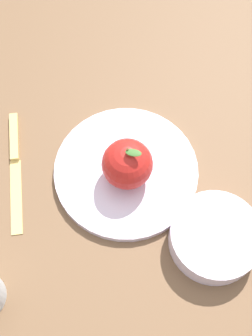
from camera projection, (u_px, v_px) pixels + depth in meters
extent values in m
plane|color=brown|center=(99.00, 174.00, 0.76)|extent=(2.40, 2.40, 0.00)
cylinder|color=silver|center=(126.00, 171.00, 0.75)|extent=(0.24, 0.24, 0.01)
torus|color=silver|center=(126.00, 170.00, 0.75)|extent=(0.24, 0.24, 0.01)
sphere|color=#B21E19|center=(127.00, 164.00, 0.71)|extent=(0.08, 0.08, 0.08)
cylinder|color=#4C3319|center=(127.00, 151.00, 0.67)|extent=(0.00, 0.00, 0.01)
ellipsoid|color=#386628|center=(133.00, 153.00, 0.66)|extent=(0.03, 0.02, 0.00)
cylinder|color=silver|center=(215.00, 238.00, 0.69)|extent=(0.14, 0.14, 0.04)
torus|color=silver|center=(217.00, 234.00, 0.68)|extent=(0.14, 0.14, 0.01)
cylinder|color=#AB9FAF|center=(216.00, 235.00, 0.68)|extent=(0.11, 0.11, 0.01)
cube|color=#D8B766|center=(16.00, 196.00, 0.74)|extent=(0.09, 0.12, 0.00)
cube|color=#D8B766|center=(14.00, 137.00, 0.78)|extent=(0.06, 0.08, 0.01)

